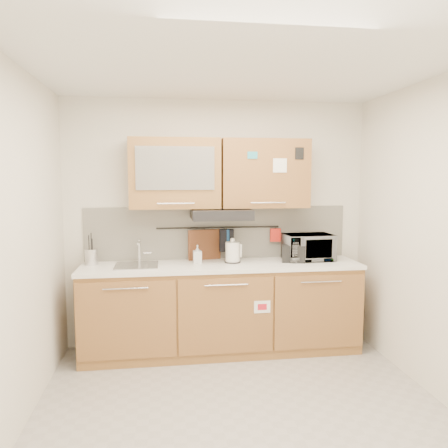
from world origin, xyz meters
name	(u,v)px	position (x,y,z in m)	size (l,w,h in m)	color
floor	(243,412)	(0.00, 0.00, 0.00)	(3.20, 3.20, 0.00)	#9E9993
ceiling	(244,62)	(0.00, 0.00, 2.60)	(3.20, 3.20, 0.00)	white
wall_back	(218,223)	(0.00, 1.50, 1.30)	(3.20, 3.20, 0.00)	silver
wall_left	(14,250)	(-1.60, 0.00, 1.30)	(3.00, 3.00, 0.00)	silver
wall_right	(443,240)	(1.60, 0.00, 1.30)	(3.00, 3.00, 0.00)	silver
base_cabinet	(222,313)	(0.00, 1.19, 0.41)	(2.80, 0.64, 0.88)	#A7783B
countertop	(222,266)	(0.00, 1.19, 0.90)	(2.82, 0.62, 0.04)	white
backsplash	(218,233)	(0.00, 1.49, 1.20)	(2.80, 0.02, 0.56)	silver
upper_cabinets	(220,174)	(0.00, 1.32, 1.83)	(1.82, 0.37, 0.70)	#A7783B
range_hood	(221,214)	(0.00, 1.25, 1.42)	(0.60, 0.46, 0.10)	black
sink	(137,265)	(-0.85, 1.21, 0.92)	(0.42, 0.40, 0.26)	silver
utensil_rail	(219,228)	(0.00, 1.45, 1.26)	(0.02, 0.02, 1.30)	black
utensil_crock	(91,257)	(-1.30, 1.32, 1.00)	(0.16, 0.16, 0.32)	silver
kettle	(233,253)	(0.12, 1.24, 1.02)	(0.19, 0.19, 0.26)	white
toaster	(294,253)	(0.75, 1.17, 1.01)	(0.26, 0.20, 0.18)	black
microwave	(308,247)	(0.93, 1.26, 1.06)	(0.50, 0.34, 0.27)	#999999
soap_bottle	(197,254)	(-0.24, 1.26, 1.01)	(0.08, 0.09, 0.19)	#999999
cutting_board	(205,250)	(-0.15, 1.44, 1.02)	(0.35, 0.03, 0.44)	brown
oven_mitt	(225,238)	(0.06, 1.44, 1.15)	(0.11, 0.03, 0.18)	navy
dark_pouch	(227,240)	(0.08, 1.44, 1.12)	(0.15, 0.04, 0.24)	black
pot_holder	(275,235)	(0.62, 1.44, 1.17)	(0.12, 0.02, 0.14)	red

